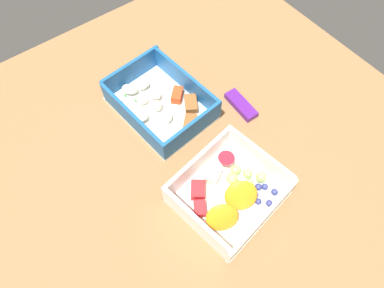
% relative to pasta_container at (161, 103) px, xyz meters
% --- Properties ---
extents(table_surface, '(0.80, 0.80, 0.02)m').
position_rel_pasta_container_xyz_m(table_surface, '(0.11, -0.01, -0.03)').
color(table_surface, brown).
rests_on(table_surface, ground).
extents(pasta_container, '(0.19, 0.15, 0.05)m').
position_rel_pasta_container_xyz_m(pasta_container, '(0.00, 0.00, 0.00)').
color(pasta_container, white).
rests_on(pasta_container, table_surface).
extents(fruit_bowl, '(0.16, 0.17, 0.06)m').
position_rel_pasta_container_xyz_m(fruit_bowl, '(0.21, -0.01, 0.00)').
color(fruit_bowl, white).
rests_on(fruit_bowl, table_surface).
extents(candy_bar, '(0.07, 0.03, 0.01)m').
position_rel_pasta_container_xyz_m(candy_bar, '(0.09, 0.12, -0.01)').
color(candy_bar, '#51197A').
rests_on(candy_bar, table_surface).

